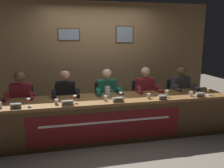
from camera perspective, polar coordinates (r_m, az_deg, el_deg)
name	(u,v)px	position (r m, az deg, el deg)	size (l,w,h in m)	color
ground_plane	(112,135)	(4.56, 0.00, -12.22)	(12.00, 12.00, 0.00)	#70665B
wall_back_panelled	(97,58)	(5.70, -3.54, 6.17)	(5.55, 0.14, 2.60)	#937047
conference_table	(113,111)	(4.26, 0.30, -6.51)	(4.35, 0.81, 0.73)	brown
chair_far_left	(23,110)	(4.90, -20.52, -5.94)	(0.44, 0.44, 0.88)	black
panelist_far_left	(21,99)	(4.64, -21.05, -3.42)	(0.51, 0.48, 1.21)	black
nameplate_far_left	(16,106)	(3.97, -22.06, -4.84)	(0.16, 0.06, 0.08)	white
juice_glass_far_left	(29,101)	(4.01, -19.33, -3.78)	(0.06, 0.06, 0.12)	white
water_cup_far_left	(0,105)	(4.10, -25.25, -4.65)	(0.06, 0.06, 0.08)	silver
chair_left	(66,108)	(4.86, -10.99, -5.56)	(0.44, 0.44, 0.88)	black
panelist_left	(66,97)	(4.60, -11.02, -2.99)	(0.51, 0.48, 1.21)	black
nameplate_left	(68,103)	(3.91, -10.60, -4.42)	(0.19, 0.06, 0.08)	white
juice_glass_left	(75,98)	(4.03, -8.86, -3.21)	(0.06, 0.06, 0.12)	white
water_cup_left	(56,102)	(4.00, -13.15, -4.21)	(0.06, 0.06, 0.08)	silver
chair_center	(106,105)	(4.95, -1.56, -5.03)	(0.44, 0.44, 0.88)	black
panelist_center	(107,94)	(4.69, -1.09, -2.48)	(0.51, 0.48, 1.21)	black
nameplate_center	(118,100)	(4.03, 1.50, -3.73)	(0.19, 0.06, 0.08)	white
juice_glass_center	(121,95)	(4.18, 2.12, -2.53)	(0.06, 0.06, 0.12)	white
water_cup_center	(105,98)	(4.10, -1.60, -3.48)	(0.06, 0.06, 0.08)	silver
chair_right	(142,102)	(5.17, 7.29, -4.40)	(0.44, 0.44, 0.88)	black
panelist_right	(146,92)	(4.92, 8.17, -1.94)	(0.51, 0.48, 1.21)	black
nameplate_right	(163,97)	(4.28, 12.04, -3.08)	(0.16, 0.06, 0.08)	white
juice_glass_right	(167,92)	(4.45, 13.03, -1.94)	(0.06, 0.06, 0.12)	white
water_cup_right	(149,96)	(4.30, 8.75, -2.90)	(0.06, 0.06, 0.08)	silver
chair_far_right	(177,100)	(5.50, 15.24, -3.75)	(0.44, 0.44, 0.88)	black
panelist_far_right	(182,90)	(5.26, 16.42, -1.41)	(0.51, 0.48, 1.21)	black
nameplate_far_right	(200,95)	(4.65, 20.38, -2.40)	(0.17, 0.06, 0.08)	white
juice_glass_far_right	(208,90)	(4.85, 22.07, -1.41)	(0.06, 0.06, 0.12)	white
water_cup_far_right	(191,94)	(4.64, 18.39, -2.30)	(0.06, 0.06, 0.08)	silver
water_pitcher_central	(108,92)	(4.36, -1.07, -1.82)	(0.15, 0.10, 0.21)	silver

